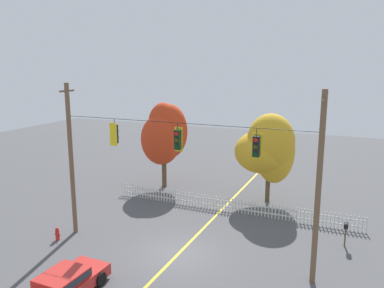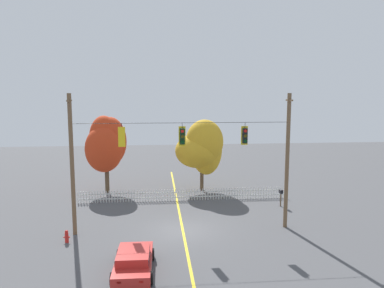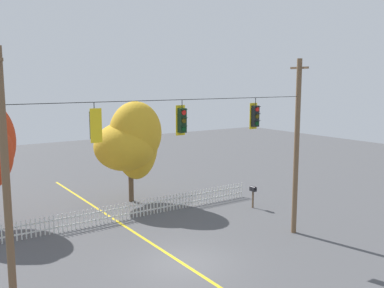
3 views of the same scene
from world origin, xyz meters
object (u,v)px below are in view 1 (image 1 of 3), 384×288
at_px(autumn_maple_mid, 268,148).
at_px(autumn_maple_near_fence, 165,133).
at_px(traffic_signal_northbound_secondary, 178,140).
at_px(parked_car, 64,284).
at_px(traffic_signal_northbound_primary, 115,134).
at_px(traffic_signal_southbound_primary, 256,146).
at_px(fire_hydrant, 57,234).
at_px(roadside_mailbox, 346,227).

bearing_deg(autumn_maple_mid, autumn_maple_near_fence, 176.67).
distance_m(traffic_signal_northbound_secondary, autumn_maple_near_fence, 11.97).
bearing_deg(parked_car, traffic_signal_northbound_secondary, 62.80).
xyz_separation_m(traffic_signal_northbound_primary, traffic_signal_southbound_primary, (7.71, 0.02, -0.02)).
distance_m(traffic_signal_northbound_secondary, autumn_maple_mid, 10.22).
bearing_deg(traffic_signal_southbound_primary, traffic_signal_northbound_primary, -179.85).
xyz_separation_m(autumn_maple_mid, fire_hydrant, (-9.46, -10.98, -3.61)).
bearing_deg(traffic_signal_northbound_secondary, fire_hydrant, -169.50).
bearing_deg(traffic_signal_northbound_primary, traffic_signal_northbound_secondary, 0.30).
height_order(traffic_signal_northbound_primary, roadside_mailbox, traffic_signal_northbound_primary).
bearing_deg(parked_car, autumn_maple_mid, 70.82).
xyz_separation_m(parked_car, roadside_mailbox, (10.82, 9.89, 0.51)).
distance_m(parked_car, roadside_mailbox, 14.67).
relative_size(autumn_maple_near_fence, fire_hydrant, 8.99).
relative_size(traffic_signal_northbound_primary, autumn_maple_mid, 0.22).
distance_m(traffic_signal_northbound_secondary, parked_car, 8.27).
xyz_separation_m(traffic_signal_northbound_primary, fire_hydrant, (-3.27, -1.28, -5.79)).
relative_size(parked_car, fire_hydrant, 5.47).
height_order(traffic_signal_northbound_secondary, parked_car, traffic_signal_northbound_secondary).
bearing_deg(roadside_mailbox, traffic_signal_northbound_primary, -159.29).
distance_m(autumn_maple_mid, roadside_mailbox, 8.17).
distance_m(traffic_signal_northbound_primary, parked_car, 7.84).
xyz_separation_m(traffic_signal_southbound_primary, autumn_maple_near_fence, (-10.04, 10.18, -1.77)).
distance_m(traffic_signal_northbound_primary, roadside_mailbox, 13.53).
height_order(autumn_maple_mid, roadside_mailbox, autumn_maple_mid).
xyz_separation_m(traffic_signal_northbound_primary, autumn_maple_mid, (6.18, 9.70, -2.18)).
distance_m(traffic_signal_southbound_primary, fire_hydrant, 12.48).
height_order(traffic_signal_northbound_secondary, traffic_signal_southbound_primary, same).
height_order(autumn_maple_mid, fire_hydrant, autumn_maple_mid).
xyz_separation_m(autumn_maple_near_fence, roadside_mailbox, (14.06, -5.76, -3.25)).
bearing_deg(roadside_mailbox, autumn_maple_mid, 136.51).
distance_m(autumn_maple_near_fence, autumn_maple_mid, 8.53).
relative_size(traffic_signal_northbound_secondary, fire_hydrant, 1.92).
relative_size(traffic_signal_northbound_secondary, autumn_maple_near_fence, 0.21).
relative_size(traffic_signal_northbound_secondary, parked_car, 0.35).
bearing_deg(traffic_signal_northbound_secondary, autumn_maple_mid, 75.74).
xyz_separation_m(autumn_maple_mid, parked_car, (-5.27, -15.15, -3.38)).
height_order(traffic_signal_southbound_primary, parked_car, traffic_signal_southbound_primary).
height_order(traffic_signal_northbound_secondary, roadside_mailbox, traffic_signal_northbound_secondary).
distance_m(autumn_maple_near_fence, parked_car, 16.42).
relative_size(autumn_maple_mid, roadside_mailbox, 4.75).
bearing_deg(autumn_maple_near_fence, roadside_mailbox, -22.28).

